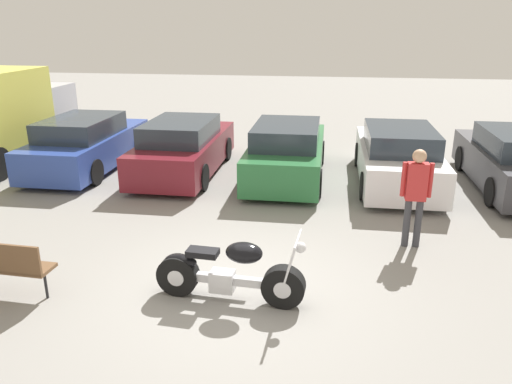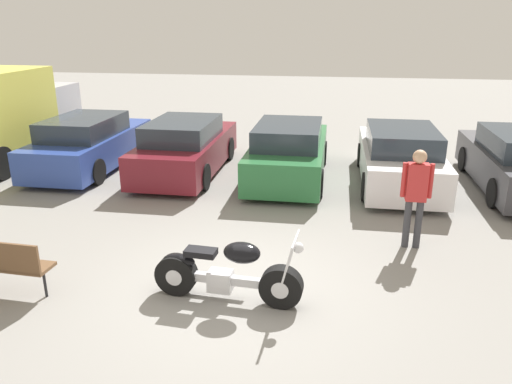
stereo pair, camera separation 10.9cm
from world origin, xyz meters
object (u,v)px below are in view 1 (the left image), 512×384
Objects in this scene: motorcycle at (228,273)px; parked_car_blue at (87,144)px; parked_car_green at (287,152)px; parked_car_white at (397,157)px; parked_car_maroon at (184,148)px; person_standing at (416,190)px.

motorcycle is 7.84m from parked_car_blue.
parked_car_white is (2.67, -0.10, 0.00)m from parked_car_green.
motorcycle is 6.44m from parked_car_maroon.
parked_car_maroon is (2.67, -0.02, 0.00)m from parked_car_blue.
motorcycle is 0.48× the size of parked_car_green.
parked_car_green is (2.67, -0.03, 0.00)m from parked_car_maroon.
person_standing is at bearing -55.99° from parked_car_green.
parked_car_green is at bearing 124.01° from person_standing.
parked_car_maroon is 2.67m from parked_car_green.
parked_car_white is 2.55× the size of person_standing.
parked_car_green is at bearing 177.85° from parked_car_white.
parked_car_white is 3.66m from person_standing.
motorcycle is 3.64m from person_standing.
parked_car_green is (5.33, -0.04, 0.00)m from parked_car_blue.
motorcycle is at bearing -141.68° from person_standing.
motorcycle is 1.23× the size of person_standing.
parked_car_green is 1.00× the size of parked_car_white.
parked_car_maroon is at bearing 179.43° from parked_car_green.
parked_car_blue and parked_car_green have the same top height.
person_standing is (2.81, 2.22, 0.63)m from motorcycle.
person_standing is at bearing -92.28° from parked_car_white.
parked_car_green is 2.55× the size of person_standing.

